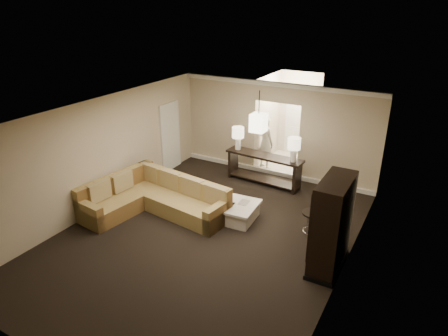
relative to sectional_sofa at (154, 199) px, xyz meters
The scene contains 19 objects.
ground 1.76m from the sectional_sofa, 10.89° to the right, with size 8.00×8.00×0.00m, color black.
wall_back 4.18m from the sectional_sofa, 65.21° to the left, with size 6.00×0.04×2.80m, color #C1B692.
wall_front 4.76m from the sectional_sofa, 68.59° to the right, with size 6.00×0.04×2.80m, color #C1B692.
wall_left 1.70m from the sectional_sofa, 165.94° to the right, with size 0.04×8.00×2.80m, color #C1B692.
wall_right 4.82m from the sectional_sofa, ahead, with size 0.04×8.00×2.80m, color #C1B692.
ceiling 2.99m from the sectional_sofa, 10.89° to the right, with size 6.00×8.00×0.02m, color white.
crown_molding 4.65m from the sectional_sofa, 64.91° to the left, with size 6.00×0.10×0.12m, color white.
baseboard 4.01m from the sectional_sofa, 64.91° to the left, with size 6.00×0.10×0.12m, color white.
side_door 2.87m from the sectional_sofa, 117.24° to the left, with size 0.05×0.90×2.10m, color white.
foyer 5.38m from the sectional_sofa, 71.31° to the left, with size 1.44×2.02×2.80m.
sectional_sofa is the anchor object (origin of this frame).
coffee_table 2.05m from the sectional_sofa, 19.22° to the left, with size 1.08×1.08×0.42m.
console_table 3.34m from the sectional_sofa, 59.61° to the left, with size 2.29×0.67×0.87m.
armoire 4.42m from the sectional_sofa, ahead, with size 0.56×1.31×1.89m.
drink_table 3.86m from the sectional_sofa, 13.09° to the left, with size 0.46×0.46×0.58m.
table_lamp_left 3.19m from the sectional_sofa, 74.50° to the left, with size 0.35×0.35×0.67m.
table_lamp_right 3.92m from the sectional_sofa, 47.73° to the left, with size 0.35×0.35×0.67m.
pendant_light 3.33m from the sectional_sofa, 54.45° to the left, with size 0.38×0.38×1.09m.
person 4.20m from the sectional_sofa, 72.58° to the left, with size 0.66×0.44×1.82m, color beige.
Camera 1 is at (4.12, -6.51, 4.94)m, focal length 32.00 mm.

